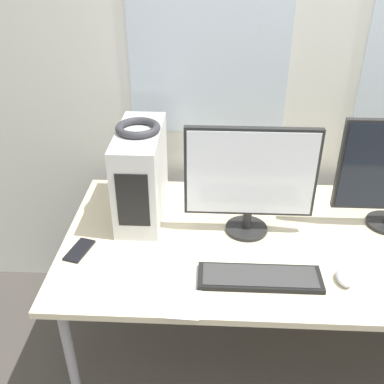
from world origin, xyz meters
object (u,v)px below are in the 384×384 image
Objects in this scene: pc_tower at (141,173)px; monitor_main at (250,178)px; headphones at (138,128)px; keyboard at (260,278)px; mouse at (344,278)px; cell_phone at (79,250)px.

monitor_main is (0.48, -0.13, 0.06)m from pc_tower.
pc_tower is 0.22m from headphones.
headphones reaches higher than keyboard.
mouse is (0.32, 0.01, 0.00)m from keyboard.
cell_phone is at bearing -125.84° from pc_tower.
headphones is at bearing 69.37° from cell_phone.
mouse is (0.83, -0.44, -0.41)m from headphones.
monitor_main is (0.48, -0.13, -0.16)m from headphones.
pc_tower reaches higher than mouse.
mouse is at bearing -28.05° from headphones.
headphones is at bearing 164.93° from monitor_main.
cell_phone is at bearing 169.27° from keyboard.
pc_tower is at bearing 165.03° from monitor_main.
monitor_main is at bearing 138.34° from mouse.
monitor_main is at bearing -14.97° from pc_tower.
monitor_main reaches higher than keyboard.
keyboard is (0.51, -0.45, -0.19)m from pc_tower.
mouse is (0.83, -0.44, -0.19)m from pc_tower.
cell_phone is at bearing 172.90° from mouse.
cell_phone is (-1.05, 0.13, -0.01)m from mouse.
cell_phone is (-0.70, -0.18, -0.26)m from monitor_main.
pc_tower is at bearing 138.61° from keyboard.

